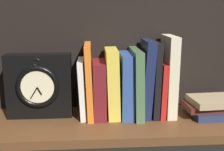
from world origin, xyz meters
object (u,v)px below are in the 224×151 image
(book_green_romantic, at_px, (136,83))
(book_red_requiem, at_px, (160,88))
(book_white_catcher, at_px, (82,88))
(book_navy_bierce, at_px, (146,78))
(book_maroon_dawkins, at_px, (99,89))
(book_black_skeptic, at_px, (154,79))
(book_yellow_seinlanguage, at_px, (112,83))
(book_orange_pandolfini, at_px, (89,81))
(book_stack_side, at_px, (212,107))
(book_blue_modern, at_px, (125,85))
(book_cream_twain, at_px, (169,76))
(framed_clock, at_px, (39,86))

(book_green_romantic, height_order, book_red_requiem, book_green_romantic)
(book_white_catcher, bearing_deg, book_navy_bierce, 0.00)
(book_maroon_dawkins, xyz_separation_m, book_black_skeptic, (0.18, 0.00, 0.03))
(book_navy_bierce, relative_size, book_black_skeptic, 1.02)
(book_black_skeptic, xyz_separation_m, book_red_requiem, (0.02, 0.00, -0.03))
(book_yellow_seinlanguage, height_order, book_red_requiem, book_yellow_seinlanguage)
(book_yellow_seinlanguage, height_order, book_green_romantic, book_yellow_seinlanguage)
(book_orange_pandolfini, bearing_deg, book_red_requiem, 0.00)
(book_orange_pandolfini, height_order, book_maroon_dawkins, book_orange_pandolfini)
(book_yellow_seinlanguage, relative_size, book_stack_side, 1.30)
(book_blue_modern, xyz_separation_m, book_cream_twain, (0.14, 0.00, 0.03))
(framed_clock, bearing_deg, book_blue_modern, -0.28)
(book_black_skeptic, bearing_deg, book_orange_pandolfini, 180.00)
(book_green_romantic, distance_m, book_black_skeptic, 0.06)
(book_red_requiem, bearing_deg, book_maroon_dawkins, 180.00)
(book_green_romantic, relative_size, book_cream_twain, 0.84)
(framed_clock, bearing_deg, book_yellow_seinlanguage, -0.33)
(book_white_catcher, xyz_separation_m, book_maroon_dawkins, (0.05, 0.00, -0.00))
(book_maroon_dawkins, xyz_separation_m, framed_clock, (-0.19, 0.00, 0.01))
(framed_clock, relative_size, book_stack_side, 1.21)
(book_cream_twain, bearing_deg, book_navy_bierce, 180.00)
(book_orange_pandolfini, bearing_deg, book_maroon_dawkins, 0.00)
(book_white_catcher, height_order, book_black_skeptic, book_black_skeptic)
(book_orange_pandolfini, relative_size, book_green_romantic, 1.09)
(book_yellow_seinlanguage, bearing_deg, book_maroon_dawkins, 180.00)
(book_green_romantic, relative_size, framed_clock, 1.06)
(book_white_catcher, relative_size, book_black_skeptic, 0.78)
(book_blue_modern, distance_m, book_cream_twain, 0.14)
(book_yellow_seinlanguage, height_order, book_cream_twain, book_cream_twain)
(book_green_romantic, height_order, book_navy_bierce, book_navy_bierce)
(book_cream_twain, height_order, book_stack_side, book_cream_twain)
(book_orange_pandolfini, relative_size, book_maroon_dawkins, 1.32)
(book_cream_twain, distance_m, framed_clock, 0.41)
(book_stack_side, bearing_deg, book_blue_modern, 173.44)
(framed_clock, bearing_deg, book_orange_pandolfini, -0.48)
(book_white_catcher, bearing_deg, book_red_requiem, 0.00)
(book_blue_modern, distance_m, book_stack_side, 0.29)
(book_blue_modern, height_order, book_cream_twain, book_cream_twain)
(book_black_skeptic, height_order, framed_clock, book_black_skeptic)
(book_yellow_seinlanguage, bearing_deg, book_white_catcher, 180.00)
(book_orange_pandolfini, distance_m, book_maroon_dawkins, 0.04)
(book_navy_bierce, distance_m, book_stack_side, 0.23)
(book_white_catcher, height_order, framed_clock, framed_clock)
(framed_clock, bearing_deg, book_stack_side, -3.47)
(book_maroon_dawkins, relative_size, book_stack_side, 1.06)
(book_black_skeptic, distance_m, book_cream_twain, 0.05)
(book_maroon_dawkins, height_order, framed_clock, framed_clock)
(book_cream_twain, xyz_separation_m, book_stack_side, (0.14, -0.03, -0.10))
(book_maroon_dawkins, relative_size, book_black_skeptic, 0.75)
(book_white_catcher, height_order, book_yellow_seinlanguage, book_yellow_seinlanguage)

